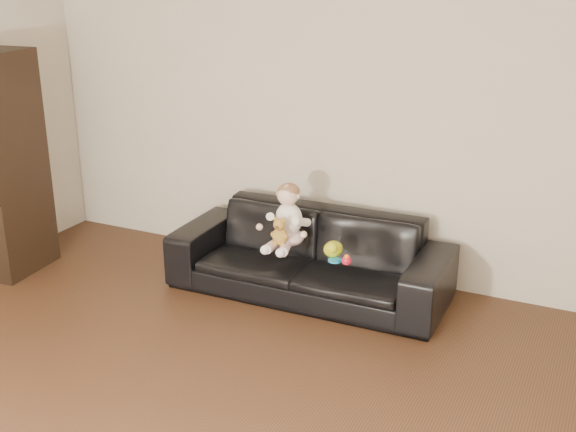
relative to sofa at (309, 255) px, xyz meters
The scene contains 8 objects.
wall_back 1.13m from the sofa, 91.58° to the left, with size 5.00×5.00×0.00m, color beige.
sofa is the anchor object (origin of this frame).
cabinet 2.42m from the sofa, 165.30° to the right, with size 0.42×0.58×1.69m, color black.
baby 0.34m from the sofa, 139.15° to the right, with size 0.33×0.40×0.46m.
teddy_bear 0.37m from the sofa, 115.03° to the right, with size 0.12×0.12×0.20m.
toy_green 0.32m from the sofa, 31.65° to the right, with size 0.13×0.16×0.11m, color #BFCA17.
toy_rattle 0.47m from the sofa, 33.37° to the right, with size 0.07×0.07×0.07m, color red.
toy_blue_disc 0.38m from the sofa, 37.99° to the right, with size 0.09×0.09×0.01m, color #1B93DA.
Camera 1 is at (1.95, -2.15, 2.31)m, focal length 45.00 mm.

